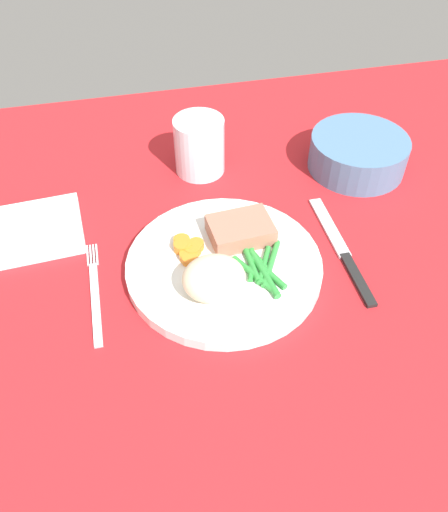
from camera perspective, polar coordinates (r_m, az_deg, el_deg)
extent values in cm
cube|color=red|center=(69.91, 1.92, 0.18)|extent=(120.00, 90.00, 2.00)
cylinder|color=white|center=(65.96, 0.00, -1.09)|extent=(24.99, 24.99, 1.60)
cube|color=#A86B56|center=(67.81, 2.05, 2.92)|extent=(8.56, 6.64, 2.45)
ellipsoid|color=beige|center=(60.38, -1.14, -2.47)|extent=(7.52, 6.68, 4.62)
cylinder|color=orange|center=(66.76, -3.08, 1.17)|extent=(2.03, 2.03, 1.02)
cylinder|color=orange|center=(65.10, -3.84, -0.38)|extent=(1.95, 1.95, 0.97)
cylinder|color=orange|center=(66.27, -4.37, 0.76)|extent=(2.08, 2.08, 1.18)
cylinder|color=orange|center=(66.25, -3.50, 0.73)|extent=(2.25, 2.25, 1.06)
cylinder|color=orange|center=(66.47, -4.74, 0.95)|extent=(1.96, 1.96, 1.26)
cylinder|color=orange|center=(65.56, -3.90, 0.01)|extent=(2.43, 2.43, 0.92)
cylinder|color=orange|center=(67.44, -4.69, 1.61)|extent=(2.18, 2.18, 0.98)
cylinder|color=#2D8C38|center=(64.67, 4.43, -0.98)|extent=(3.42, 5.98, 0.72)
cylinder|color=#2D8C38|center=(64.88, 5.21, -0.82)|extent=(4.49, 7.30, 0.77)
cylinder|color=#2D8C38|center=(63.76, 4.95, -1.86)|extent=(3.26, 5.76, 0.79)
cylinder|color=#2D8C38|center=(65.46, 3.73, -0.23)|extent=(2.30, 5.48, 0.67)
cylinder|color=#2D8C38|center=(63.43, 4.55, -2.08)|extent=(1.96, 7.50, 0.90)
cylinder|color=#2D8C38|center=(64.59, 2.57, -0.97)|extent=(2.23, 5.50, 0.68)
cylinder|color=#2D8C38|center=(65.39, 3.11, -0.17)|extent=(1.07, 7.99, 0.81)
cylinder|color=#2D8C38|center=(63.32, 3.30, -2.19)|extent=(4.36, 7.36, 0.77)
cube|color=silver|center=(64.65, -13.99, -5.04)|extent=(1.00, 13.00, 0.40)
cube|color=silver|center=(70.37, -14.81, 0.03)|extent=(0.24, 3.60, 0.40)
cube|color=silver|center=(70.33, -14.49, 0.08)|extent=(0.24, 3.60, 0.40)
cube|color=silver|center=(70.29, -14.17, 0.13)|extent=(0.24, 3.60, 0.40)
cube|color=silver|center=(70.26, -13.85, 0.19)|extent=(0.24, 3.60, 0.40)
cube|color=black|center=(67.35, 14.55, -2.52)|extent=(1.30, 9.00, 0.64)
cube|color=silver|center=(73.50, 11.54, 3.16)|extent=(1.70, 12.00, 0.40)
cylinder|color=silver|center=(80.27, -2.73, 12.06)|extent=(7.66, 7.66, 8.73)
cylinder|color=silver|center=(81.48, -2.68, 10.82)|extent=(7.04, 7.04, 4.47)
cylinder|color=#4C7299|center=(84.13, 14.57, 10.91)|extent=(14.96, 14.96, 5.34)
cylinder|color=beige|center=(83.48, 14.73, 11.58)|extent=(12.71, 12.71, 2.93)
cube|color=white|center=(75.51, -19.91, 2.74)|extent=(12.78, 12.60, 1.21)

